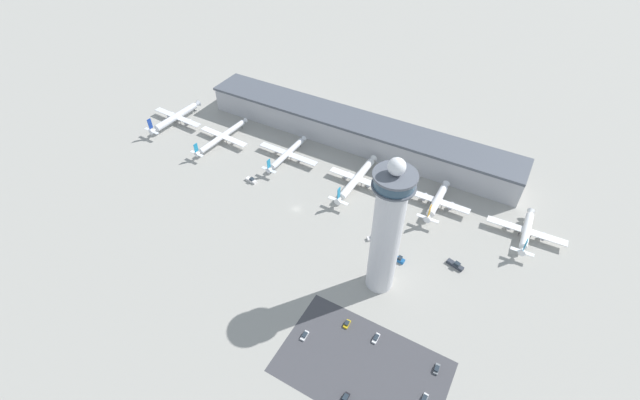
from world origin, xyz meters
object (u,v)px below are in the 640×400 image
(airplane_gate_charlie, at_px, (287,154))
(service_truck_fuel, at_px, (374,238))
(airplane_gate_bravo, at_px, (222,136))
(airplane_gate_alpha, at_px, (176,117))
(airplane_gate_foxtrot, at_px, (527,231))
(car_yellow_taxi, at_px, (305,335))
(car_navy_sedan, at_px, (345,398))
(car_grey_coupe, at_px, (347,324))
(car_green_van, at_px, (376,338))
(service_truck_water, at_px, (251,180))
(airplane_gate_echo, at_px, (437,201))
(car_white_wagon, at_px, (437,369))
(airplane_gate_delta, at_px, (357,179))
(service_truck_catering, at_px, (455,265))
(car_silver_sedan, at_px, (424,399))
(control_tower, at_px, (387,230))
(service_truck_baggage, at_px, (399,259))

(airplane_gate_charlie, height_order, service_truck_fuel, airplane_gate_charlie)
(airplane_gate_bravo, relative_size, service_truck_fuel, 6.39)
(airplane_gate_alpha, distance_m, airplane_gate_bravo, 41.48)
(airplane_gate_alpha, height_order, airplane_gate_charlie, airplane_gate_alpha)
(airplane_gate_foxtrot, distance_m, car_yellow_taxi, 121.70)
(airplane_gate_alpha, distance_m, car_navy_sedan, 212.77)
(car_grey_coupe, xyz_separation_m, car_green_van, (13.20, 0.07, -0.01))
(airplane_gate_charlie, bearing_deg, service_truck_water, -103.43)
(airplane_gate_alpha, bearing_deg, car_grey_coupe, -25.21)
(airplane_gate_bravo, xyz_separation_m, airplane_gate_charlie, (45.76, 5.19, -0.16))
(airplane_gate_charlie, relative_size, car_green_van, 8.33)
(airplane_gate_charlie, distance_m, service_truck_water, 28.94)
(airplane_gate_echo, relative_size, car_grey_coupe, 8.61)
(car_white_wagon, bearing_deg, airplane_gate_foxtrot, 79.66)
(airplane_gate_alpha, relative_size, airplane_gate_foxtrot, 1.14)
(airplane_gate_delta, relative_size, car_yellow_taxi, 9.89)
(airplane_gate_alpha, relative_size, car_navy_sedan, 9.63)
(airplane_gate_delta, height_order, car_grey_coupe, airplane_gate_delta)
(airplane_gate_bravo, bearing_deg, service_truck_catering, -9.06)
(airplane_gate_echo, xyz_separation_m, service_truck_water, (-99.15, -31.84, -3.67))
(service_truck_water, xyz_separation_m, car_silver_sedan, (128.27, -68.54, -0.39))
(service_truck_water, height_order, car_silver_sedan, service_truck_water)
(control_tower, distance_m, car_white_wagon, 56.11)
(car_silver_sedan, bearing_deg, airplane_gate_echo, 106.18)
(service_truck_water, distance_m, car_grey_coupe, 105.39)
(service_truck_baggage, bearing_deg, car_navy_sedan, -84.00)
(airplane_gate_alpha, bearing_deg, service_truck_water, -17.28)
(airplane_gate_alpha, distance_m, airplane_gate_delta, 134.39)
(airplane_gate_delta, relative_size, service_truck_fuel, 6.20)
(airplane_gate_echo, distance_m, service_truck_fuel, 42.19)
(car_yellow_taxi, bearing_deg, airplane_gate_bravo, 141.89)
(airplane_gate_charlie, height_order, airplane_gate_foxtrot, airplane_gate_foxtrot)
(service_truck_water, distance_m, car_yellow_taxi, 103.14)
(car_silver_sedan, bearing_deg, airplane_gate_foxtrot, 80.82)
(service_truck_catering, distance_m, car_white_wagon, 53.48)
(service_truck_baggage, bearing_deg, airplane_gate_foxtrot, 42.85)
(airplane_gate_foxtrot, relative_size, car_white_wagon, 8.42)
(airplane_gate_delta, distance_m, service_truck_baggage, 57.87)
(airplane_gate_alpha, bearing_deg, airplane_gate_delta, 0.95)
(airplane_gate_echo, relative_size, car_white_wagon, 7.69)
(control_tower, distance_m, service_truck_catering, 50.60)
(airplane_gate_alpha, distance_m, car_silver_sedan, 228.82)
(airplane_gate_charlie, relative_size, airplane_gate_echo, 1.15)
(service_truck_catering, relative_size, service_truck_water, 1.18)
(airplane_gate_echo, height_order, airplane_gate_foxtrot, airplane_gate_echo)
(service_truck_water, bearing_deg, airplane_gate_foxtrot, 12.78)
(airplane_gate_charlie, relative_size, car_grey_coupe, 9.87)
(control_tower, bearing_deg, car_yellow_taxi, -111.33)
(control_tower, xyz_separation_m, service_truck_water, (-92.65, 28.82, -33.60))
(airplane_gate_bravo, xyz_separation_m, service_truck_water, (39.08, -22.79, -3.34))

